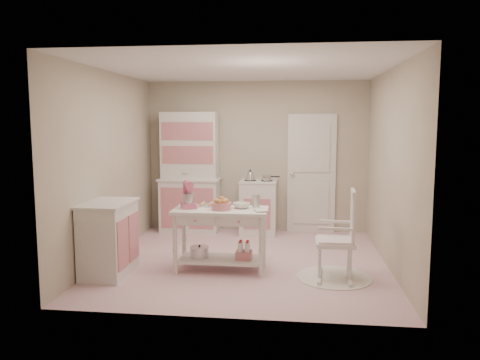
% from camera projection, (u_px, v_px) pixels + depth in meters
% --- Properties ---
extents(room_shell, '(3.84, 3.84, 2.62)m').
position_uv_depth(room_shell, '(245.00, 141.00, 6.23)').
color(room_shell, pink).
rests_on(room_shell, ground).
extents(door, '(0.82, 0.05, 2.04)m').
position_uv_depth(door, '(311.00, 174.00, 8.04)').
color(door, white).
rests_on(door, ground).
extents(hutch, '(1.06, 0.50, 2.08)m').
position_uv_depth(hutch, '(190.00, 172.00, 8.07)').
color(hutch, white).
rests_on(hutch, ground).
extents(stove, '(0.62, 0.57, 0.92)m').
position_uv_depth(stove, '(258.00, 207.00, 7.96)').
color(stove, white).
rests_on(stove, ground).
extents(base_cabinet, '(0.54, 0.84, 0.92)m').
position_uv_depth(base_cabinet, '(109.00, 239.00, 5.82)').
color(base_cabinet, white).
rests_on(base_cabinet, ground).
extents(lace_rug, '(0.92, 0.92, 0.01)m').
position_uv_depth(lace_rug, '(334.00, 277.00, 5.74)').
color(lace_rug, white).
rests_on(lace_rug, ground).
extents(rocking_chair, '(0.53, 0.75, 1.10)m').
position_uv_depth(rocking_chair, '(335.00, 234.00, 5.68)').
color(rocking_chair, white).
rests_on(rocking_chair, ground).
extents(work_table, '(1.20, 0.60, 0.80)m').
position_uv_depth(work_table, '(221.00, 239.00, 6.01)').
color(work_table, white).
rests_on(work_table, ground).
extents(stand_mixer, '(0.29, 0.33, 0.34)m').
position_uv_depth(stand_mixer, '(188.00, 195.00, 6.01)').
color(stand_mixer, '#D35981').
rests_on(stand_mixer, work_table).
extents(cookie_tray, '(0.34, 0.24, 0.02)m').
position_uv_depth(cookie_tray, '(211.00, 206.00, 6.16)').
color(cookie_tray, silver).
rests_on(cookie_tray, work_table).
extents(bread_basket, '(0.25, 0.25, 0.09)m').
position_uv_depth(bread_basket, '(221.00, 206.00, 5.91)').
color(bread_basket, '#CA747D').
rests_on(bread_basket, work_table).
extents(mixing_bowl, '(0.22, 0.22, 0.07)m').
position_uv_depth(mixing_bowl, '(241.00, 205.00, 6.01)').
color(mixing_bowl, silver).
rests_on(mixing_bowl, work_table).
extents(metal_pitcher, '(0.10, 0.10, 0.17)m').
position_uv_depth(metal_pitcher, '(256.00, 201.00, 6.06)').
color(metal_pitcher, silver).
rests_on(metal_pitcher, work_table).
extents(recipe_book, '(0.21, 0.25, 0.02)m').
position_uv_depth(recipe_book, '(255.00, 211.00, 5.79)').
color(recipe_book, silver).
rests_on(recipe_book, work_table).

